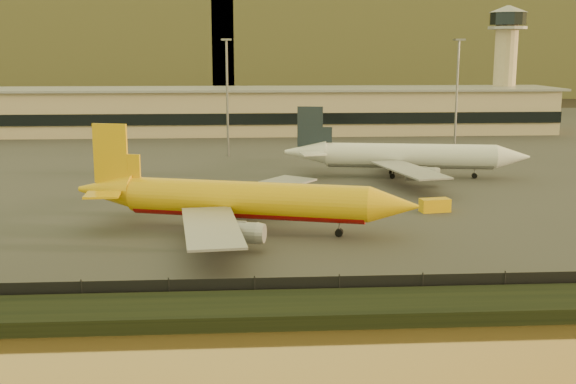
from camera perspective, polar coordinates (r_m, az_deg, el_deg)
name	(u,v)px	position (r m, az deg, el deg)	size (l,w,h in m)	color
ground	(306,261)	(81.44, 1.42, -5.49)	(900.00, 900.00, 0.00)	black
embankment	(323,309)	(65.18, 2.77, -9.20)	(320.00, 7.00, 1.40)	black
tarmac	(271,147)	(174.39, -1.37, 3.54)	(320.00, 220.00, 0.20)	#2D2D2D
perimeter_fence	(318,288)	(68.72, 2.40, -7.57)	(300.00, 0.05, 2.20)	black
terminal_building	(214,111)	(204.09, -5.84, 6.35)	(202.00, 25.00, 12.60)	tan
control_tower	(506,55)	(222.46, 16.83, 10.31)	(11.20, 11.20, 35.50)	tan
apron_light_masts	(345,86)	(154.45, 4.54, 8.33)	(152.20, 12.20, 25.40)	slate
distant_hills	(216,35)	(417.97, -5.73, 12.27)	(470.00, 160.00, 70.00)	brown
dhl_cargo_jet	(241,200)	(93.11, -3.74, -0.67)	(44.81, 42.88, 13.60)	#DFA50B
white_narrowbody_jet	(405,156)	(134.39, 9.27, 2.79)	(44.67, 43.11, 12.86)	white
gse_vehicle_yellow	(435,205)	(106.81, 11.53, -1.03)	(4.29, 1.93, 1.93)	#DFA50B
gse_vehicle_white	(224,197)	(112.14, -5.05, -0.36)	(3.47, 1.56, 1.56)	white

